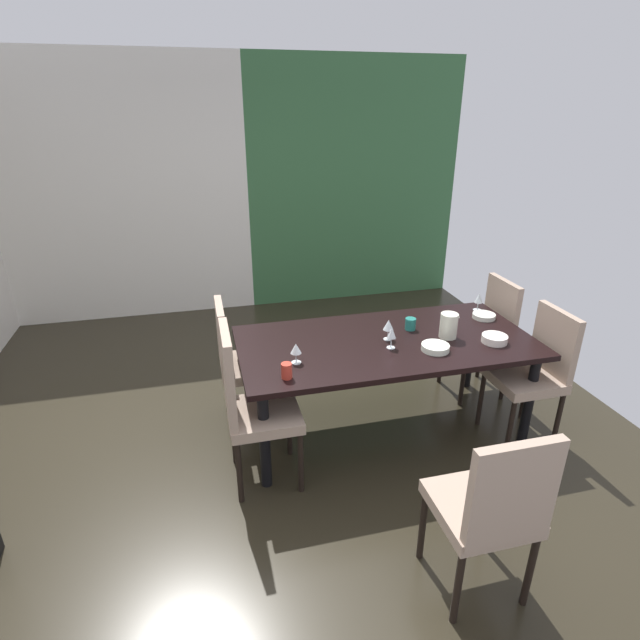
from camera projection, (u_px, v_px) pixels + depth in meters
ground_plane at (293, 455)px, 3.52m from camera, size 5.25×6.03×0.02m
back_panel_interior at (120, 194)px, 5.32m from camera, size 2.72×0.10×2.78m
garden_window_panel at (354, 185)px, 5.91m from camera, size 2.53×0.10×2.78m
dining_table at (386, 349)px, 3.55m from camera, size 2.08×1.01×0.74m
chair_head_near at (492, 506)px, 2.30m from camera, size 0.44×0.44×1.00m
chair_right_far at (485, 330)px, 4.11m from camera, size 0.44×0.44×0.98m
chair_left_far at (240, 358)px, 3.66m from camera, size 0.45×0.44×0.99m
chair_left_near at (249, 402)px, 3.06m from camera, size 0.45×0.44×1.08m
chair_right_near at (535, 368)px, 3.52m from camera, size 0.44×0.44×0.98m
wine_glass_near_shelf at (392, 333)px, 3.36m from camera, size 0.06×0.06×0.15m
wine_glass_right at (479, 298)px, 3.99m from camera, size 0.07×0.07×0.15m
wine_glass_west at (296, 349)px, 3.17m from camera, size 0.07×0.07×0.14m
wine_glass_near_window at (388, 325)px, 3.49m from camera, size 0.07×0.07×0.15m
serving_bowl_corner at (495, 339)px, 3.48m from camera, size 0.18×0.18×0.05m
serving_bowl_east at (484, 316)px, 3.88m from camera, size 0.17×0.17×0.04m
serving_bowl_south at (435, 347)px, 3.37m from camera, size 0.19×0.19×0.04m
cup_rear at (287, 371)px, 3.02m from camera, size 0.07×0.07×0.10m
cup_left at (410, 324)px, 3.67m from camera, size 0.08×0.08×0.09m
pitcher_front at (449, 325)px, 3.53m from camera, size 0.14×0.12×0.18m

